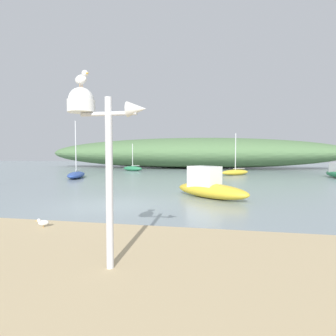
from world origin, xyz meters
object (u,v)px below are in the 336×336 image
seagull_on_radar (82,78)px  motorboat_far_left (209,187)px  sailboat_mid_channel (76,175)px  seagull_upper_strand (43,222)px  sailboat_by_sandbar (133,168)px  sailboat_far_right (235,172)px  mast_structure (94,122)px

seagull_on_radar → motorboat_far_left: (1.66, 8.93, -2.80)m
sailboat_mid_channel → seagull_upper_strand: sailboat_mid_channel is taller
sailboat_mid_channel → seagull_upper_strand: (7.84, -15.47, 0.05)m
sailboat_by_sandbar → motorboat_far_left: sailboat_by_sandbar is taller
seagull_on_radar → sailboat_by_sandbar: bearing=106.9°
seagull_on_radar → sailboat_by_sandbar: (-8.39, 27.70, -3.02)m
sailboat_mid_channel → sailboat_far_right: 14.86m
mast_structure → motorboat_far_left: 9.27m
seagull_upper_strand → sailboat_far_right: bearing=74.8°
sailboat_mid_channel → motorboat_far_left: size_ratio=1.23×
seagull_on_radar → mast_structure: bearing=2.5°
sailboat_by_sandbar → motorboat_far_left: (10.06, -18.77, 0.22)m
seagull_on_radar → sailboat_mid_channel: (-10.09, 17.51, -3.04)m
seagull_on_radar → sailboat_far_right: size_ratio=0.09×
seagull_on_radar → sailboat_mid_channel: bearing=120.0°
sailboat_mid_channel → seagull_upper_strand: size_ratio=15.31×
mast_structure → seagull_upper_strand: (-2.46, 2.03, -2.28)m
mast_structure → sailboat_by_sandbar: bearing=107.3°
sailboat_by_sandbar → sailboat_far_right: size_ratio=0.81×
sailboat_by_sandbar → motorboat_far_left: bearing=-61.8°
mast_structure → motorboat_far_left: (1.45, 8.92, -2.08)m
mast_structure → motorboat_far_left: bearing=80.8°
sailboat_by_sandbar → motorboat_far_left: 21.30m
mast_structure → sailboat_far_right: size_ratio=0.74×
sailboat_by_sandbar → seagull_upper_strand: (6.14, -25.66, 0.02)m
mast_structure → seagull_on_radar: 0.74m
mast_structure → seagull_upper_strand: 3.93m
sailboat_far_right → sailboat_mid_channel: bearing=-156.7°
sailboat_by_sandbar → motorboat_far_left: size_ratio=0.83×
sailboat_mid_channel → sailboat_far_right: bearing=23.3°
mast_structure → sailboat_mid_channel: size_ratio=0.61×
seagull_on_radar → seagull_upper_strand: 4.27m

